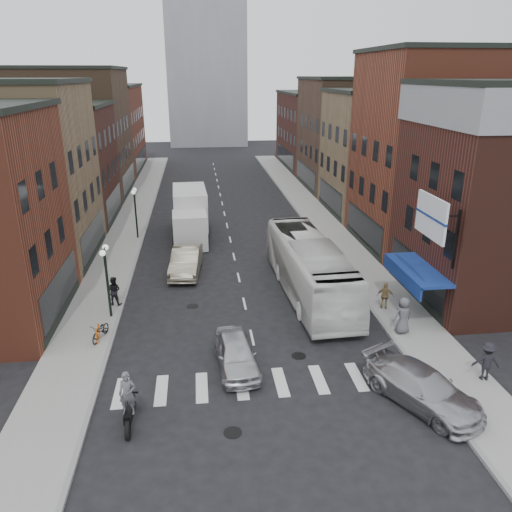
{
  "coord_description": "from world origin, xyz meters",
  "views": [
    {
      "loc": [
        -2.42,
        -21.16,
        12.56
      ],
      "look_at": [
        0.8,
        6.06,
        2.53
      ],
      "focal_mm": 35.0,
      "sensor_mm": 36.0,
      "label": 1
    }
  ],
  "objects_px": {
    "billboard_sign": "(433,218)",
    "ped_left_solo": "(114,291)",
    "streetlamp_far": "(135,204)",
    "motorcycle_rider": "(128,401)",
    "curb_car": "(422,388)",
    "box_truck": "(190,215)",
    "streetlamp_near": "(106,269)",
    "ped_right_a": "(486,361)",
    "parked_bicycle": "(101,331)",
    "sedan_left_far": "(186,261)",
    "transit_bus": "(309,268)",
    "bike_rack": "(98,334)",
    "sedan_left_near": "(236,354)",
    "ped_right_b": "(385,296)",
    "ped_right_c": "(403,315)"
  },
  "relations": [
    {
      "from": "sedan_left_near",
      "to": "sedan_left_far",
      "type": "height_order",
      "value": "sedan_left_far"
    },
    {
      "from": "sedan_left_near",
      "to": "ped_left_solo",
      "type": "height_order",
      "value": "ped_left_solo"
    },
    {
      "from": "motorcycle_rider",
      "to": "curb_car",
      "type": "height_order",
      "value": "motorcycle_rider"
    },
    {
      "from": "motorcycle_rider",
      "to": "curb_car",
      "type": "relative_size",
      "value": 0.45
    },
    {
      "from": "streetlamp_far",
      "to": "ped_right_a",
      "type": "distance_m",
      "value": 27.82
    },
    {
      "from": "sedan_left_far",
      "to": "ped_left_solo",
      "type": "bearing_deg",
      "value": -124.54
    },
    {
      "from": "sedan_left_near",
      "to": "ped_left_solo",
      "type": "relative_size",
      "value": 2.54
    },
    {
      "from": "ped_left_solo",
      "to": "curb_car",
      "type": "bearing_deg",
      "value": 156.02
    },
    {
      "from": "streetlamp_near",
      "to": "ped_left_solo",
      "type": "bearing_deg",
      "value": 90.0
    },
    {
      "from": "motorcycle_rider",
      "to": "streetlamp_far",
      "type": "bearing_deg",
      "value": 98.02
    },
    {
      "from": "bike_rack",
      "to": "motorcycle_rider",
      "type": "distance_m",
      "value": 6.83
    },
    {
      "from": "sedan_left_far",
      "to": "ped_left_solo",
      "type": "relative_size",
      "value": 3.08
    },
    {
      "from": "ped_left_solo",
      "to": "streetlamp_near",
      "type": "bearing_deg",
      "value": 104.01
    },
    {
      "from": "transit_bus",
      "to": "curb_car",
      "type": "bearing_deg",
      "value": -81.18
    },
    {
      "from": "sedan_left_far",
      "to": "motorcycle_rider",
      "type": "bearing_deg",
      "value": -91.49
    },
    {
      "from": "box_truck",
      "to": "parked_bicycle",
      "type": "bearing_deg",
      "value": -106.99
    },
    {
      "from": "parked_bicycle",
      "to": "billboard_sign",
      "type": "bearing_deg",
      "value": 13.09
    },
    {
      "from": "curb_car",
      "to": "ped_right_c",
      "type": "xyz_separation_m",
      "value": [
        1.41,
        5.51,
        0.37
      ]
    },
    {
      "from": "bike_rack",
      "to": "sedan_left_far",
      "type": "xyz_separation_m",
      "value": [
        4.2,
        8.92,
        0.31
      ]
    },
    {
      "from": "box_truck",
      "to": "streetlamp_near",
      "type": "bearing_deg",
      "value": -109.08
    },
    {
      "from": "streetlamp_near",
      "to": "sedan_left_far",
      "type": "height_order",
      "value": "streetlamp_near"
    },
    {
      "from": "streetlamp_near",
      "to": "streetlamp_far",
      "type": "relative_size",
      "value": 1.0
    },
    {
      "from": "box_truck",
      "to": "ped_left_solo",
      "type": "relative_size",
      "value": 5.16
    },
    {
      "from": "streetlamp_far",
      "to": "streetlamp_near",
      "type": "bearing_deg",
      "value": -90.0
    },
    {
      "from": "transit_bus",
      "to": "ped_right_b",
      "type": "relative_size",
      "value": 7.85
    },
    {
      "from": "billboard_sign",
      "to": "ped_left_solo",
      "type": "height_order",
      "value": "billboard_sign"
    },
    {
      "from": "sedan_left_near",
      "to": "ped_left_solo",
      "type": "bearing_deg",
      "value": 127.04
    },
    {
      "from": "streetlamp_near",
      "to": "parked_bicycle",
      "type": "relative_size",
      "value": 2.47
    },
    {
      "from": "billboard_sign",
      "to": "sedan_left_far",
      "type": "distance_m",
      "value": 16.31
    },
    {
      "from": "motorcycle_rider",
      "to": "curb_car",
      "type": "bearing_deg",
      "value": 2.78
    },
    {
      "from": "motorcycle_rider",
      "to": "ped_left_solo",
      "type": "bearing_deg",
      "value": 104.0
    },
    {
      "from": "billboard_sign",
      "to": "ped_left_solo",
      "type": "xyz_separation_m",
      "value": [
        -15.99,
        4.98,
        -5.14
      ]
    },
    {
      "from": "streetlamp_near",
      "to": "ped_left_solo",
      "type": "xyz_separation_m",
      "value": [
        0.0,
        1.48,
        -1.92
      ]
    },
    {
      "from": "box_truck",
      "to": "parked_bicycle",
      "type": "xyz_separation_m",
      "value": [
        -4.37,
        -16.61,
        -1.26
      ]
    },
    {
      "from": "streetlamp_near",
      "to": "streetlamp_far",
      "type": "distance_m",
      "value": 14.0
    },
    {
      "from": "streetlamp_near",
      "to": "bike_rack",
      "type": "bearing_deg",
      "value": -94.24
    },
    {
      "from": "sedan_left_far",
      "to": "ped_right_c",
      "type": "xyz_separation_m",
      "value": [
        11.0,
        -9.85,
        0.27
      ]
    },
    {
      "from": "box_truck",
      "to": "ped_left_solo",
      "type": "height_order",
      "value": "box_truck"
    },
    {
      "from": "streetlamp_far",
      "to": "motorcycle_rider",
      "type": "relative_size",
      "value": 1.76
    },
    {
      "from": "curb_car",
      "to": "ped_left_solo",
      "type": "xyz_separation_m",
      "value": [
        -13.59,
        10.62,
        0.24
      ]
    },
    {
      "from": "streetlamp_near",
      "to": "motorcycle_rider",
      "type": "bearing_deg",
      "value": -77.12
    },
    {
      "from": "ped_left_solo",
      "to": "streetlamp_far",
      "type": "bearing_deg",
      "value": -75.99
    },
    {
      "from": "streetlamp_far",
      "to": "box_truck",
      "type": "bearing_deg",
      "value": 1.62
    },
    {
      "from": "motorcycle_rider",
      "to": "sedan_left_far",
      "type": "distance_m",
      "value": 15.46
    },
    {
      "from": "sedan_left_near",
      "to": "sedan_left_far",
      "type": "distance_m",
      "value": 12.1
    },
    {
      "from": "motorcycle_rider",
      "to": "box_truck",
      "type": "bearing_deg",
      "value": 87.5
    },
    {
      "from": "parked_bicycle",
      "to": "ped_right_b",
      "type": "relative_size",
      "value": 1.06
    },
    {
      "from": "billboard_sign",
      "to": "sedan_left_far",
      "type": "height_order",
      "value": "billboard_sign"
    },
    {
      "from": "bike_rack",
      "to": "parked_bicycle",
      "type": "relative_size",
      "value": 0.48
    },
    {
      "from": "sedan_left_near",
      "to": "ped_right_b",
      "type": "relative_size",
      "value": 2.73
    }
  ]
}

